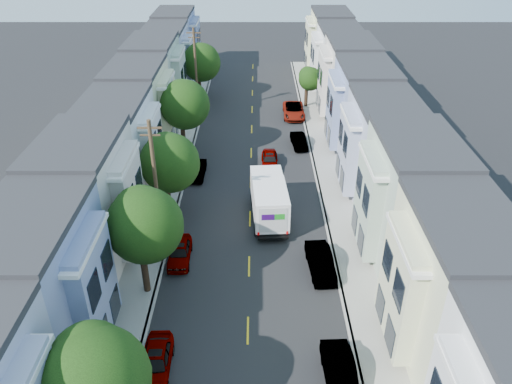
% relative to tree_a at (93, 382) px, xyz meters
% --- Properties ---
extents(ground, '(160.00, 160.00, 0.00)m').
position_rel_tree_a_xyz_m(ground, '(6.30, 13.51, -4.83)').
color(ground, black).
rests_on(ground, ground).
extents(road_slab, '(12.00, 70.00, 0.02)m').
position_rel_tree_a_xyz_m(road_slab, '(6.30, 28.51, -4.82)').
color(road_slab, black).
rests_on(road_slab, ground).
extents(curb_left, '(0.30, 70.00, 0.15)m').
position_rel_tree_a_xyz_m(curb_left, '(0.25, 28.51, -4.76)').
color(curb_left, gray).
rests_on(curb_left, ground).
extents(curb_right, '(0.30, 70.00, 0.15)m').
position_rel_tree_a_xyz_m(curb_right, '(12.35, 28.51, -4.76)').
color(curb_right, gray).
rests_on(curb_right, ground).
extents(sidewalk_left, '(2.60, 70.00, 0.15)m').
position_rel_tree_a_xyz_m(sidewalk_left, '(-1.05, 28.51, -4.76)').
color(sidewalk_left, gray).
rests_on(sidewalk_left, ground).
extents(sidewalk_right, '(2.60, 70.00, 0.15)m').
position_rel_tree_a_xyz_m(sidewalk_right, '(13.65, 28.51, -4.76)').
color(sidewalk_right, gray).
rests_on(sidewalk_right, ground).
extents(centerline, '(0.12, 70.00, 0.01)m').
position_rel_tree_a_xyz_m(centerline, '(6.30, 28.51, -4.83)').
color(centerline, gold).
rests_on(centerline, ground).
extents(townhouse_row_left, '(5.00, 70.00, 8.50)m').
position_rel_tree_a_xyz_m(townhouse_row_left, '(-4.85, 28.51, -4.83)').
color(townhouse_row_left, '#A1A8C4').
rests_on(townhouse_row_left, ground).
extents(townhouse_row_right, '(5.00, 70.00, 8.50)m').
position_rel_tree_a_xyz_m(townhouse_row_right, '(17.45, 28.51, -4.83)').
color(townhouse_row_right, '#A1A8C4').
rests_on(townhouse_row_right, ground).
extents(tree_a, '(4.70, 4.70, 7.20)m').
position_rel_tree_a_xyz_m(tree_a, '(0.00, 0.00, 0.00)').
color(tree_a, black).
rests_on(tree_a, ground).
extents(tree_b, '(4.70, 4.70, 7.57)m').
position_rel_tree_a_xyz_m(tree_b, '(-0.00, 10.94, 0.36)').
color(tree_b, black).
rests_on(tree_b, ground).
extents(tree_c, '(4.70, 4.70, 6.85)m').
position_rel_tree_a_xyz_m(tree_c, '(0.00, 20.55, -0.35)').
color(tree_c, black).
rests_on(tree_c, ground).
extents(tree_d, '(4.70, 4.70, 7.80)m').
position_rel_tree_a_xyz_m(tree_d, '(-0.00, 30.67, 0.59)').
color(tree_d, black).
rests_on(tree_d, ground).
extents(tree_e, '(4.69, 4.69, 7.20)m').
position_rel_tree_a_xyz_m(tree_e, '(-0.00, 46.76, 0.00)').
color(tree_e, black).
rests_on(tree_e, ground).
extents(tree_far_r, '(2.83, 2.83, 4.91)m').
position_rel_tree_a_xyz_m(tree_far_r, '(13.20, 44.52, -1.38)').
color(tree_far_r, black).
rests_on(tree_far_r, ground).
extents(utility_pole_near, '(1.60, 0.26, 10.00)m').
position_rel_tree_a_xyz_m(utility_pole_near, '(0.00, 15.51, 0.32)').
color(utility_pole_near, '#42301E').
rests_on(utility_pole_near, ground).
extents(utility_pole_far, '(1.60, 0.26, 10.00)m').
position_rel_tree_a_xyz_m(utility_pole_far, '(0.00, 41.51, 0.32)').
color(utility_pole_far, '#42301E').
rests_on(utility_pole_far, ground).
extents(fedex_truck, '(2.59, 6.72, 3.22)m').
position_rel_tree_a_xyz_m(fedex_truck, '(7.81, 19.61, -3.03)').
color(fedex_truck, white).
rests_on(fedex_truck, ground).
extents(lead_sedan, '(1.57, 4.08, 1.32)m').
position_rel_tree_a_xyz_m(lead_sedan, '(8.08, 28.65, -4.17)').
color(lead_sedan, black).
rests_on(lead_sedan, ground).
extents(parked_left_b, '(1.74, 4.30, 1.38)m').
position_rel_tree_a_xyz_m(parked_left_b, '(1.40, 4.58, -4.14)').
color(parked_left_b, black).
rests_on(parked_left_b, ground).
extents(parked_left_c, '(1.65, 4.11, 1.32)m').
position_rel_tree_a_xyz_m(parked_left_c, '(1.40, 14.25, -4.17)').
color(parked_left_c, silver).
rests_on(parked_left_c, ground).
extents(parked_left_d, '(1.42, 3.77, 1.25)m').
position_rel_tree_a_xyz_m(parked_left_d, '(1.40, 26.57, -4.21)').
color(parked_left_d, '#560F06').
rests_on(parked_left_d, ground).
extents(parked_right_a, '(1.73, 4.38, 1.44)m').
position_rel_tree_a_xyz_m(parked_right_a, '(11.20, 3.75, -4.12)').
color(parked_right_a, '#444546').
rests_on(parked_right_a, ground).
extents(parked_right_b, '(1.87, 4.46, 1.45)m').
position_rel_tree_a_xyz_m(parked_right_b, '(11.20, 13.05, -4.11)').
color(parked_right_b, '#BBB8C3').
rests_on(parked_right_b, ground).
extents(parked_right_c, '(1.68, 3.82, 1.24)m').
position_rel_tree_a_xyz_m(parked_right_c, '(11.20, 33.05, -4.22)').
color(parked_right_c, black).
rests_on(parked_right_c, ground).
extents(parked_right_d, '(2.45, 5.26, 1.46)m').
position_rel_tree_a_xyz_m(parked_right_d, '(11.20, 41.29, -4.11)').
color(parked_right_d, '#060732').
rests_on(parked_right_d, ground).
extents(motorcycle, '(0.26, 1.91, 0.76)m').
position_rel_tree_a_xyz_m(motorcycle, '(11.80, 3.47, -4.43)').
color(motorcycle, black).
rests_on(motorcycle, ground).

